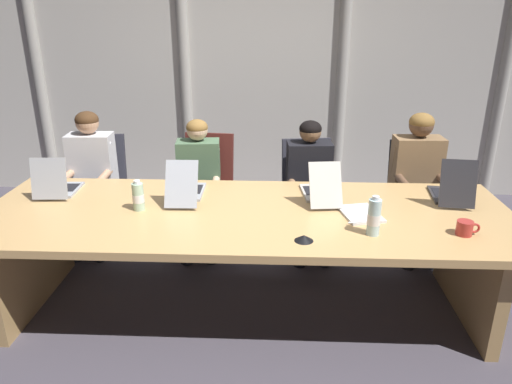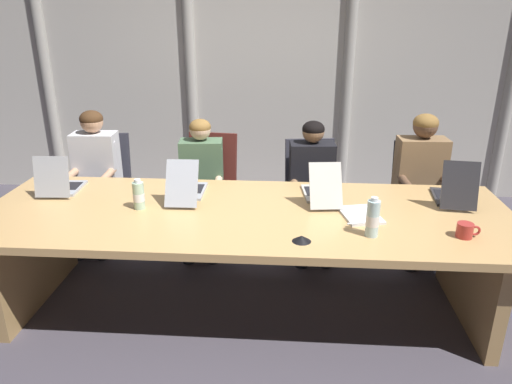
# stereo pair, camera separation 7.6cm
# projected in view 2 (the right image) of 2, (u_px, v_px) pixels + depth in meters

# --- Properties ---
(ground_plane) EXTENTS (12.98, 12.98, 0.00)m
(ground_plane) POSITION_uv_depth(u_px,v_px,m) (247.00, 306.00, 3.34)
(ground_plane) COLOR #47424C
(conference_table) EXTENTS (3.47, 1.19, 0.73)m
(conference_table) POSITION_uv_depth(u_px,v_px,m) (246.00, 232.00, 3.14)
(conference_table) COLOR tan
(conference_table) RESTS_ON ground_plane
(curtain_backdrop) EXTENTS (6.49, 0.17, 3.11)m
(curtain_backdrop) POSITION_uv_depth(u_px,v_px,m) (266.00, 51.00, 4.97)
(curtain_backdrop) COLOR beige
(curtain_backdrop) RESTS_ON ground_plane
(laptop_left_end) EXTENTS (0.26, 0.38, 0.30)m
(laptop_left_end) POSITION_uv_depth(u_px,v_px,m) (61.00, 185.00, 3.39)
(laptop_left_end) COLOR #A8ADB7
(laptop_left_end) RESTS_ON conference_table
(laptop_left_mid) EXTENTS (0.22, 0.51, 0.30)m
(laptop_left_mid) POSITION_uv_depth(u_px,v_px,m) (187.00, 189.00, 3.31)
(laptop_left_mid) COLOR #A8ADB7
(laptop_left_mid) RESTS_ON conference_table
(laptop_center) EXTENTS (0.27, 0.51, 0.29)m
(laptop_center) POSITION_uv_depth(u_px,v_px,m) (321.00, 191.00, 3.27)
(laptop_center) COLOR beige
(laptop_center) RESTS_ON conference_table
(laptop_right_mid) EXTENTS (0.27, 0.45, 0.33)m
(laptop_right_mid) POSITION_uv_depth(u_px,v_px,m) (453.00, 194.00, 3.21)
(laptop_right_mid) COLOR #2D2D33
(laptop_right_mid) RESTS_ON conference_table
(office_chair_left_end) EXTENTS (0.60, 0.60, 0.92)m
(office_chair_left_end) POSITION_uv_depth(u_px,v_px,m) (105.00, 200.00, 4.29)
(office_chair_left_end) COLOR #2D2D38
(office_chair_left_end) RESTS_ON ground_plane
(office_chair_left_mid) EXTENTS (0.60, 0.60, 0.94)m
(office_chair_left_mid) POSITION_uv_depth(u_px,v_px,m) (209.00, 202.00, 4.23)
(office_chair_left_mid) COLOR #511E19
(office_chair_left_mid) RESTS_ON ground_plane
(office_chair_center) EXTENTS (0.60, 0.60, 0.90)m
(office_chair_center) POSITION_uv_depth(u_px,v_px,m) (311.00, 206.00, 4.17)
(office_chair_center) COLOR #2D2D38
(office_chair_center) RESTS_ON ground_plane
(office_chair_right_mid) EXTENTS (0.60, 0.60, 0.90)m
(office_chair_right_mid) POSITION_uv_depth(u_px,v_px,m) (419.00, 209.00, 4.11)
(office_chair_right_mid) COLOR black
(office_chair_right_mid) RESTS_ON ground_plane
(person_left_end) EXTENTS (0.40, 0.56, 1.17)m
(person_left_end) POSITION_uv_depth(u_px,v_px,m) (94.00, 172.00, 4.04)
(person_left_end) COLOR silver
(person_left_end) RESTS_ON ground_plane
(person_left_mid) EXTENTS (0.40, 0.57, 1.12)m
(person_left_mid) POSITION_uv_depth(u_px,v_px,m) (201.00, 179.00, 3.98)
(person_left_mid) COLOR #4C6B4C
(person_left_mid) RESTS_ON ground_plane
(person_center) EXTENTS (0.41, 0.56, 1.11)m
(person_center) POSITION_uv_depth(u_px,v_px,m) (313.00, 182.00, 3.92)
(person_center) COLOR black
(person_center) RESTS_ON ground_plane
(person_right_mid) EXTENTS (0.41, 0.55, 1.19)m
(person_right_mid) POSITION_uv_depth(u_px,v_px,m) (422.00, 178.00, 3.85)
(person_right_mid) COLOR olive
(person_right_mid) RESTS_ON ground_plane
(water_bottle_primary) EXTENTS (0.08, 0.08, 0.24)m
(water_bottle_primary) POSITION_uv_depth(u_px,v_px,m) (373.00, 218.00, 2.71)
(water_bottle_primary) COLOR silver
(water_bottle_primary) RESTS_ON conference_table
(water_bottle_secondary) EXTENTS (0.08, 0.08, 0.20)m
(water_bottle_secondary) POSITION_uv_depth(u_px,v_px,m) (139.00, 196.00, 3.09)
(water_bottle_secondary) COLOR #ADD1B2
(water_bottle_secondary) RESTS_ON conference_table
(coffee_mug_near) EXTENTS (0.14, 0.09, 0.09)m
(coffee_mug_near) POSITION_uv_depth(u_px,v_px,m) (465.00, 230.00, 2.72)
(coffee_mug_near) COLOR #B2332D
(coffee_mug_near) RESTS_ON conference_table
(conference_mic_left_side) EXTENTS (0.11, 0.11, 0.03)m
(conference_mic_left_side) POSITION_uv_depth(u_px,v_px,m) (302.00, 238.00, 2.68)
(conference_mic_left_side) COLOR black
(conference_mic_left_side) RESTS_ON conference_table
(spiral_notepad) EXTENTS (0.28, 0.35, 0.03)m
(spiral_notepad) POSITION_uv_depth(u_px,v_px,m) (360.00, 215.00, 3.01)
(spiral_notepad) COLOR silver
(spiral_notepad) RESTS_ON conference_table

